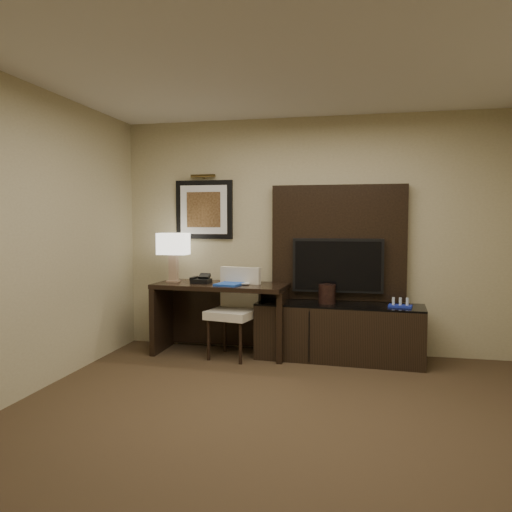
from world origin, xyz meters
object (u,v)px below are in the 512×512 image
(desk_phone, at_px, (201,279))
(credenza, at_px, (339,332))
(tv, at_px, (338,265))
(ice_bucket, at_px, (327,294))
(minibar_tray, at_px, (400,303))
(table_lamp, at_px, (173,259))
(desk_chair, at_px, (232,313))
(desk, at_px, (221,319))

(desk_phone, bearing_deg, credenza, 1.44)
(tv, bearing_deg, ice_bucket, -120.28)
(tv, bearing_deg, desk_phone, -172.38)
(tv, distance_m, minibar_tray, 0.79)
(credenza, distance_m, minibar_tray, 0.73)
(ice_bucket, bearing_deg, tv, 59.72)
(minibar_tray, bearing_deg, credenza, 174.88)
(table_lamp, distance_m, ice_bucket, 1.82)
(desk_chair, distance_m, table_lamp, 0.98)
(desk, relative_size, desk_chair, 1.49)
(desk_chair, distance_m, minibar_tray, 1.80)
(credenza, distance_m, ice_bucket, 0.43)
(desk_phone, bearing_deg, table_lamp, 169.50)
(desk_chair, xyz_separation_m, minibar_tray, (1.79, 0.10, 0.16))
(credenza, bearing_deg, desk_phone, -176.14)
(desk_phone, bearing_deg, desk_chair, -18.19)
(ice_bucket, bearing_deg, desk, -179.35)
(tv, relative_size, table_lamp, 1.86)
(tv, bearing_deg, desk_chair, -163.08)
(minibar_tray, bearing_deg, desk_chair, -176.91)
(desk, distance_m, table_lamp, 0.90)
(desk_chair, height_order, table_lamp, table_lamp)
(desk, height_order, minibar_tray, desk)
(credenza, relative_size, table_lamp, 3.34)
(desk_chair, height_order, minibar_tray, desk_chair)
(credenza, xyz_separation_m, table_lamp, (-1.92, 0.06, 0.76))
(credenza, distance_m, desk_phone, 1.65)
(desk_chair, height_order, desk_phone, desk_chair)
(desk, height_order, tv, tv)
(desk, height_order, desk_phone, desk_phone)
(ice_bucket, bearing_deg, desk_phone, -178.86)
(desk_chair, bearing_deg, ice_bucket, 20.99)
(tv, relative_size, minibar_tray, 4.22)
(table_lamp, distance_m, minibar_tray, 2.59)
(tv, xyz_separation_m, ice_bucket, (-0.10, -0.18, -0.30))
(desk, relative_size, credenza, 0.84)
(tv, height_order, desk_chair, tv)
(desk_chair, bearing_deg, credenza, 19.29)
(ice_bucket, height_order, minibar_tray, ice_bucket)
(ice_bucket, bearing_deg, credenza, -5.81)
(table_lamp, bearing_deg, ice_bucket, -1.43)
(ice_bucket, xyz_separation_m, minibar_tray, (0.77, -0.07, -0.06))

